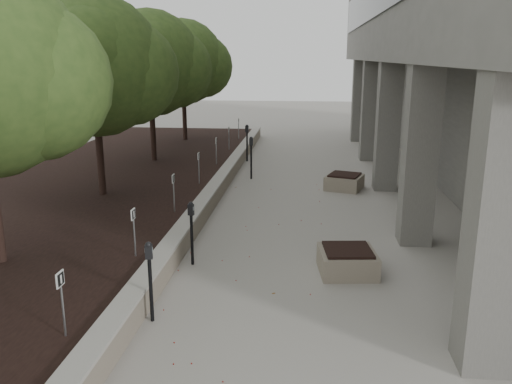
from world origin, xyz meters
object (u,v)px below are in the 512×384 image
at_px(crabapple_tree_4, 151,86).
at_px(planter_front, 347,260).
at_px(crabapple_tree_3, 96,96).
at_px(parking_meter_2, 150,282).
at_px(planter_back, 344,182).
at_px(parking_meter_5, 247,143).
at_px(parking_meter_4, 251,158).
at_px(parking_meter_3, 192,233).
at_px(crabapple_tree_5, 183,80).

bearing_deg(crabapple_tree_4, planter_front, -53.75).
bearing_deg(crabapple_tree_4, crabapple_tree_3, -90.00).
height_order(parking_meter_2, planter_back, parking_meter_2).
distance_m(crabapple_tree_4, parking_meter_5, 4.54).
distance_m(parking_meter_5, planter_front, 11.56).
xyz_separation_m(crabapple_tree_4, parking_meter_4, (3.77, -1.02, -2.37)).
height_order(crabapple_tree_3, crabapple_tree_4, same).
bearing_deg(parking_meter_5, planter_back, -38.42).
bearing_deg(planter_back, parking_meter_3, -117.60).
bearing_deg(parking_meter_3, crabapple_tree_4, 122.99).
xyz_separation_m(parking_meter_5, planter_front, (3.31, -11.06, -0.50)).
height_order(parking_meter_5, planter_front, parking_meter_5).
distance_m(crabapple_tree_4, crabapple_tree_5, 5.00).
height_order(crabapple_tree_3, crabapple_tree_5, same).
bearing_deg(crabapple_tree_5, parking_meter_4, -57.96).
height_order(parking_meter_4, planter_front, parking_meter_4).
height_order(crabapple_tree_4, parking_meter_5, crabapple_tree_4).
relative_size(parking_meter_2, parking_meter_4, 0.91).
height_order(parking_meter_3, parking_meter_5, parking_meter_5).
height_order(crabapple_tree_5, planter_front, crabapple_tree_5).
distance_m(crabapple_tree_3, parking_meter_5, 8.17).
height_order(crabapple_tree_4, parking_meter_3, crabapple_tree_4).
bearing_deg(crabapple_tree_3, crabapple_tree_5, 90.00).
relative_size(parking_meter_2, parking_meter_5, 0.91).
xyz_separation_m(crabapple_tree_4, parking_meter_3, (3.42, -8.85, -2.45)).
height_order(crabapple_tree_5, parking_meter_5, crabapple_tree_5).
bearing_deg(parking_meter_5, parking_meter_3, -78.16).
xyz_separation_m(crabapple_tree_5, parking_meter_4, (3.77, -6.02, -2.37)).
bearing_deg(parking_meter_5, crabapple_tree_4, -136.01).
bearing_deg(crabapple_tree_3, planter_back, 22.34).
distance_m(parking_meter_2, parking_meter_3, 2.40).
distance_m(planter_front, planter_back, 6.80).
relative_size(crabapple_tree_5, planter_back, 5.06).
distance_m(parking_meter_5, planter_back, 5.65).
bearing_deg(planter_front, parking_meter_4, 109.40).
relative_size(parking_meter_4, planter_back, 1.39).
distance_m(crabapple_tree_5, parking_meter_3, 14.47).
bearing_deg(planter_front, parking_meter_5, 106.66).
distance_m(parking_meter_2, planter_front, 4.02).
relative_size(parking_meter_2, planter_back, 1.27).
relative_size(crabapple_tree_3, crabapple_tree_5, 1.00).
xyz_separation_m(parking_meter_4, planter_back, (3.15, -1.14, -0.50)).
bearing_deg(crabapple_tree_3, planter_front, -31.03).
xyz_separation_m(crabapple_tree_5, parking_meter_3, (3.42, -13.85, -2.45)).
xyz_separation_m(crabapple_tree_4, planter_front, (6.56, -8.95, -2.87)).
bearing_deg(crabapple_tree_5, parking_meter_2, -78.55).
bearing_deg(parking_meter_4, crabapple_tree_3, -139.11).
relative_size(parking_meter_3, parking_meter_4, 0.90).
bearing_deg(planter_back, crabapple_tree_3, -157.66).
distance_m(crabapple_tree_4, planter_back, 7.79).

